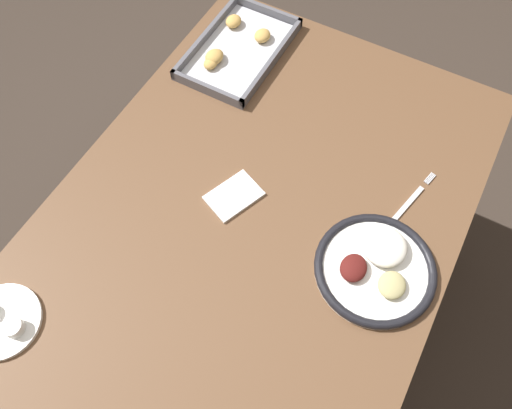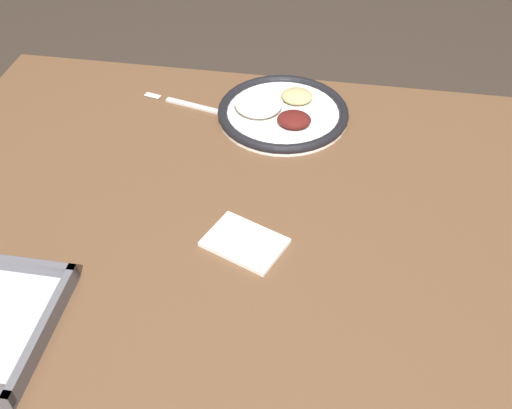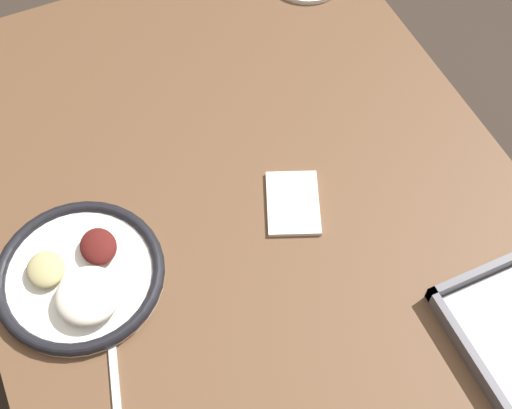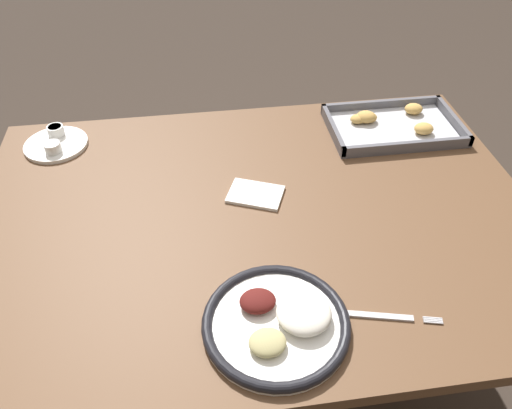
# 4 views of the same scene
# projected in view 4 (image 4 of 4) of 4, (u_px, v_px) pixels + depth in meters

# --- Properties ---
(ground_plane) EXTENTS (8.00, 8.00, 0.00)m
(ground_plane) POSITION_uv_depth(u_px,v_px,m) (257.00, 382.00, 1.63)
(ground_plane) COLOR #382D26
(dining_table) EXTENTS (1.28, 0.91, 0.75)m
(dining_table) POSITION_uv_depth(u_px,v_px,m) (257.00, 245.00, 1.19)
(dining_table) COLOR brown
(dining_table) RESTS_ON ground_plane
(dinner_plate) EXTENTS (0.27, 0.27, 0.05)m
(dinner_plate) POSITION_uv_depth(u_px,v_px,m) (278.00, 322.00, 0.90)
(dinner_plate) COLOR white
(dinner_plate) RESTS_ON dining_table
(fork) EXTENTS (0.22, 0.06, 0.00)m
(fork) POSITION_uv_depth(u_px,v_px,m) (375.00, 316.00, 0.92)
(fork) COLOR silver
(fork) RESTS_ON dining_table
(saucer_plate) EXTENTS (0.16, 0.16, 0.04)m
(saucer_plate) POSITION_uv_depth(u_px,v_px,m) (56.00, 143.00, 1.32)
(saucer_plate) COLOR white
(saucer_plate) RESTS_ON dining_table
(baking_tray) EXTENTS (0.36, 0.22, 0.04)m
(baking_tray) POSITION_uv_depth(u_px,v_px,m) (392.00, 125.00, 1.38)
(baking_tray) COLOR #595960
(baking_tray) RESTS_ON dining_table
(napkin) EXTENTS (0.15, 0.13, 0.01)m
(napkin) POSITION_uv_depth(u_px,v_px,m) (255.00, 194.00, 1.17)
(napkin) COLOR white
(napkin) RESTS_ON dining_table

